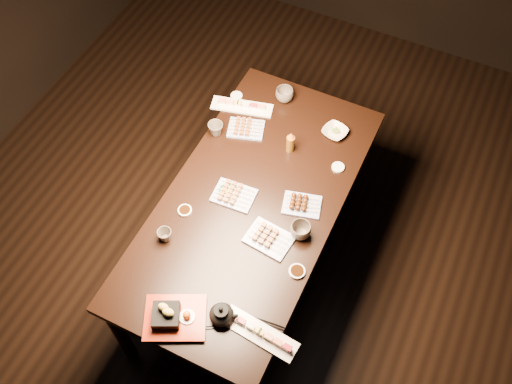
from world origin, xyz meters
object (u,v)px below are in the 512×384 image
dining_table (252,235)px  edamame_bowl_cream (335,132)px  yakitori_plate_left (246,127)px  teacup_mid_right (300,230)px  condiment_bottle (290,142)px  teacup_near_left (165,235)px  sushi_platter_near (260,332)px  teacup_far_left (216,129)px  teacup_far_right (284,95)px  yakitori_plate_right (269,237)px  teapot (221,313)px  yakitori_plate_center (234,193)px  edamame_bowl_green (229,193)px  sushi_platter_far (242,105)px  tempura_tray (174,315)px

dining_table → edamame_bowl_cream: (0.23, 0.63, 0.39)m
yakitori_plate_left → teacup_mid_right: (0.56, -0.51, 0.02)m
condiment_bottle → edamame_bowl_cream: bearing=49.5°
dining_table → teacup_near_left: teacup_near_left is taller
sushi_platter_near → condiment_bottle: condiment_bottle is taller
teacup_far_left → teacup_far_right: size_ratio=0.81×
edamame_bowl_cream → teacup_near_left: (-0.53, -1.03, 0.02)m
yakitori_plate_right → yakitori_plate_left: yakitori_plate_right is taller
yakitori_plate_left → teapot: size_ratio=1.49×
dining_table → teacup_far_right: teacup_far_right is taller
yakitori_plate_center → edamame_bowl_green: size_ratio=2.02×
dining_table → sushi_platter_far: (-0.35, 0.58, 0.40)m
yakitori_plate_right → edamame_bowl_cream: yakitori_plate_right is taller
yakitori_plate_right → sushi_platter_far: bearing=131.3°
yakitori_plate_center → teacup_near_left: teacup_near_left is taller
edamame_bowl_cream → yakitori_plate_left: bearing=-157.8°
yakitori_plate_center → condiment_bottle: condiment_bottle is taller
condiment_bottle → teapot: bearing=-83.7°
teacup_far_right → edamame_bowl_cream: bearing=-17.2°
edamame_bowl_cream → teacup_far_right: size_ratio=1.27×
teacup_far_right → condiment_bottle: bearing=-61.0°
yakitori_plate_right → teacup_far_right: size_ratio=2.14×
sushi_platter_far → edamame_bowl_green: bearing=95.9°
yakitori_plate_left → teacup_far_left: teacup_far_left is taller
dining_table → tempura_tray: (-0.04, -0.76, 0.43)m
sushi_platter_near → condiment_bottle: bearing=111.9°
yakitori_plate_right → teapot: bearing=-86.6°
teacup_mid_right → teapot: bearing=-105.0°
teacup_far_right → teapot: teapot is taller
yakitori_plate_center → edamame_bowl_cream: bearing=59.0°
teacup_far_right → yakitori_plate_center: bearing=-86.8°
dining_table → teacup_far_right: (-0.14, 0.74, 0.42)m
teacup_mid_right → teacup_far_left: 0.82m
teacup_far_left → edamame_bowl_green: bearing=-52.8°
sushi_platter_far → teacup_near_left: (0.05, -0.98, 0.01)m
teacup_near_left → condiment_bottle: (0.34, 0.81, 0.04)m
yakitori_plate_left → edamame_bowl_cream: yakitori_plate_left is taller
sushi_platter_far → teapot: 1.33m
dining_table → sushi_platter_far: size_ratio=4.87×
dining_table → teapot: size_ratio=12.94×
yakitori_plate_left → edamame_bowl_cream: (0.48, 0.20, -0.01)m
sushi_platter_far → condiment_bottle: 0.43m
condiment_bottle → edamame_bowl_green: bearing=-112.3°
teacup_near_left → yakitori_plate_right: bearing=24.9°
teacup_near_left → tempura_tray: bearing=-53.3°
sushi_platter_near → sushi_platter_far: (-0.70, 1.22, -0.00)m
edamame_bowl_green → tempura_tray: (0.09, -0.74, 0.04)m
sushi_platter_far → teacup_near_left: teacup_near_left is taller
yakitori_plate_right → teacup_mid_right: bearing=42.3°
tempura_tray → teacup_near_left: tempura_tray is taller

